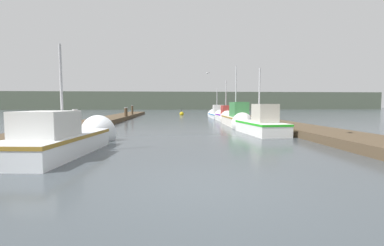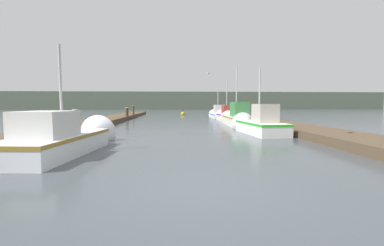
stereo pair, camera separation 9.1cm
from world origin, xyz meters
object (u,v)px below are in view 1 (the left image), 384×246
at_px(channel_buoy, 182,114).
at_px(fishing_boat_1, 257,124).
at_px(mooring_piling_1, 75,122).
at_px(mooring_piling_0, 217,112).
at_px(fishing_boat_0, 69,138).
at_px(fishing_boat_4, 216,114).
at_px(seagull_1, 207,73).
at_px(mooring_piling_2, 126,114).
at_px(mooring_piling_3, 132,111).
at_px(fishing_boat_2, 235,118).
at_px(fishing_boat_3, 225,116).

bearing_deg(channel_buoy, fishing_boat_1, -81.43).
bearing_deg(mooring_piling_1, mooring_piling_0, 63.44).
bearing_deg(fishing_boat_0, fishing_boat_4, 73.38).
relative_size(fishing_boat_1, seagull_1, 9.60).
bearing_deg(seagull_1, mooring_piling_1, 99.16).
bearing_deg(mooring_piling_2, mooring_piling_3, 90.30).
bearing_deg(mooring_piling_2, fishing_boat_2, -36.96).
bearing_deg(mooring_piling_2, fishing_boat_0, -85.80).
distance_m(mooring_piling_3, channel_buoy, 8.72).
xyz_separation_m(fishing_boat_2, seagull_1, (-1.63, 3.62, 3.65)).
relative_size(fishing_boat_1, fishing_boat_2, 0.80).
bearing_deg(fishing_boat_0, mooring_piling_0, 75.62).
distance_m(fishing_boat_0, fishing_boat_1, 9.30).
distance_m(fishing_boat_1, mooring_piling_3, 18.38).
distance_m(mooring_piling_2, seagull_1, 9.00).
bearing_deg(seagull_1, mooring_piling_2, 24.92).
height_order(fishing_boat_4, mooring_piling_1, fishing_boat_4).
height_order(fishing_boat_1, mooring_piling_3, fishing_boat_1).
xyz_separation_m(fishing_boat_1, fishing_boat_4, (0.37, 15.37, -0.05)).
relative_size(mooring_piling_2, seagull_1, 2.47).
relative_size(fishing_boat_3, mooring_piling_0, 4.60).
relative_size(fishing_boat_3, channel_buoy, 4.16).
bearing_deg(mooring_piling_0, fishing_boat_0, -109.99).
xyz_separation_m(fishing_boat_1, mooring_piling_0, (1.25, 20.30, 0.04)).
bearing_deg(fishing_boat_4, fishing_boat_3, -90.38).
bearing_deg(channel_buoy, fishing_boat_3, -73.20).
bearing_deg(mooring_piling_0, mooring_piling_2, -141.29).
bearing_deg(fishing_boat_4, mooring_piling_0, 79.76).
height_order(mooring_piling_0, mooring_piling_2, mooring_piling_2).
bearing_deg(mooring_piling_2, channel_buoy, 61.15).
bearing_deg(fishing_boat_3, fishing_boat_2, -93.93).
distance_m(fishing_boat_0, fishing_boat_3, 17.12).
bearing_deg(fishing_boat_4, mooring_piling_3, 176.56).
height_order(fishing_boat_0, seagull_1, seagull_1).
height_order(fishing_boat_1, seagull_1, seagull_1).
bearing_deg(fishing_boat_2, mooring_piling_3, 131.35).
distance_m(fishing_boat_1, fishing_boat_2, 5.05).
distance_m(fishing_boat_2, mooring_piling_1, 10.92).
relative_size(mooring_piling_2, mooring_piling_3, 0.87).
height_order(fishing_boat_0, mooring_piling_2, fishing_boat_0).
relative_size(fishing_boat_1, fishing_boat_4, 0.87).
height_order(fishing_boat_3, mooring_piling_2, fishing_boat_3).
height_order(mooring_piling_2, mooring_piling_3, mooring_piling_3).
distance_m(fishing_boat_1, fishing_boat_3, 10.12).
xyz_separation_m(fishing_boat_1, fishing_boat_2, (0.05, 5.05, 0.08)).
bearing_deg(mooring_piling_3, seagull_1, -43.76).
xyz_separation_m(fishing_boat_1, mooring_piling_2, (-9.15, 11.97, 0.16)).
distance_m(fishing_boat_4, mooring_piling_2, 10.11).
xyz_separation_m(fishing_boat_3, fishing_boat_4, (0.03, 5.26, -0.05)).
distance_m(mooring_piling_1, mooring_piling_3, 16.63).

